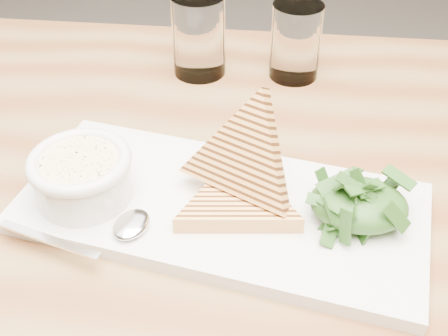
# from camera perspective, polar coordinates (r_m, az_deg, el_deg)

# --- Properties ---
(table_top) EXTENTS (1.20, 0.82, 0.04)m
(table_top) POSITION_cam_1_polar(r_m,az_deg,el_deg) (0.72, -7.75, -0.86)
(table_top) COLOR olive
(table_top) RESTS_ON ground
(platter) EXTENTS (0.47, 0.26, 0.02)m
(platter) POSITION_cam_1_polar(r_m,az_deg,el_deg) (0.63, -0.27, -4.07)
(platter) COLOR silver
(platter) RESTS_ON table_top
(soup_bowl) EXTENTS (0.11, 0.11, 0.04)m
(soup_bowl) POSITION_cam_1_polar(r_m,az_deg,el_deg) (0.64, -14.11, -1.30)
(soup_bowl) COLOR silver
(soup_bowl) RESTS_ON platter
(soup) EXTENTS (0.09, 0.09, 0.01)m
(soup) POSITION_cam_1_polar(r_m,az_deg,el_deg) (0.62, -14.48, 0.52)
(soup) COLOR beige
(soup) RESTS_ON soup_bowl
(bowl_rim) EXTENTS (0.11, 0.11, 0.01)m
(bowl_rim) POSITION_cam_1_polar(r_m,az_deg,el_deg) (0.62, -14.51, 0.66)
(bowl_rim) COLOR silver
(bowl_rim) RESTS_ON soup_bowl
(sandwich_flat) EXTENTS (0.18, 0.18, 0.02)m
(sandwich_flat) POSITION_cam_1_polar(r_m,az_deg,el_deg) (0.61, 1.41, -3.38)
(sandwich_flat) COLOR #D8954D
(sandwich_flat) RESTS_ON platter
(sandwich_lean) EXTENTS (0.21, 0.21, 0.18)m
(sandwich_lean) POSITION_cam_1_polar(r_m,az_deg,el_deg) (0.60, 2.00, 1.00)
(sandwich_lean) COLOR #D8954D
(sandwich_lean) RESTS_ON sandwich_flat
(salad_base) EXTENTS (0.10, 0.08, 0.04)m
(salad_base) POSITION_cam_1_polar(r_m,az_deg,el_deg) (0.61, 13.52, -3.60)
(salad_base) COLOR #1A4413
(salad_base) RESTS_ON platter
(arugula_pile) EXTENTS (0.11, 0.10, 0.05)m
(arugula_pile) POSITION_cam_1_polar(r_m,az_deg,el_deg) (0.60, 13.62, -3.11)
(arugula_pile) COLOR #2E511D
(arugula_pile) RESTS_ON platter
(spoon_bowl) EXTENTS (0.05, 0.06, 0.01)m
(spoon_bowl) POSITION_cam_1_polar(r_m,az_deg,el_deg) (0.60, -9.40, -5.66)
(spoon_bowl) COLOR silver
(spoon_bowl) RESTS_ON platter
(spoon_handle) EXTENTS (0.12, 0.04, 0.00)m
(spoon_handle) POSITION_cam_1_polar(r_m,az_deg,el_deg) (0.60, -17.36, -6.93)
(spoon_handle) COLOR silver
(spoon_handle) RESTS_ON platter
(glass_near) EXTENTS (0.08, 0.08, 0.12)m
(glass_near) POSITION_cam_1_polar(r_m,az_deg,el_deg) (0.86, -2.58, 13.29)
(glass_near) COLOR white
(glass_near) RESTS_ON table_top
(glass_far) EXTENTS (0.07, 0.07, 0.11)m
(glass_far) POSITION_cam_1_polar(r_m,az_deg,el_deg) (0.86, 7.29, 12.64)
(glass_far) COLOR white
(glass_far) RESTS_ON table_top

